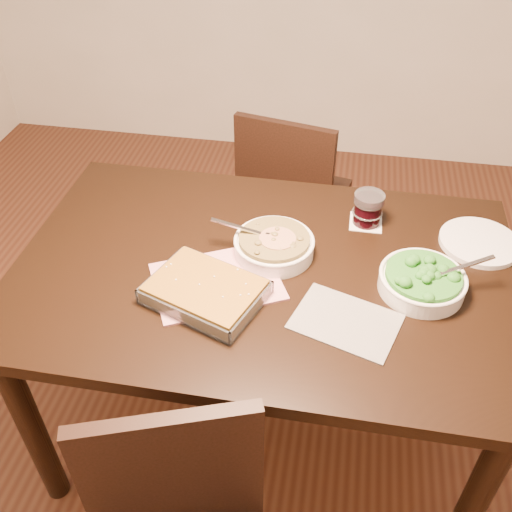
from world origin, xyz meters
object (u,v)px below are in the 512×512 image
at_px(baking_dish, 205,292).
at_px(wine_tumbler, 368,208).
at_px(table, 265,292).
at_px(broccoli_bowl, 422,281).
at_px(stew_bowl, 274,245).
at_px(dinner_plate, 479,242).
at_px(chair_far, 291,193).

xyz_separation_m(baking_dish, wine_tumbler, (0.40, 0.41, 0.03)).
relative_size(table, broccoli_bowl, 5.50).
xyz_separation_m(broccoli_bowl, baking_dish, (-0.56, -0.13, -0.01)).
bearing_deg(baking_dish, stew_bowl, 75.85).
relative_size(dinner_plate, chair_far, 0.27).
xyz_separation_m(broccoli_bowl, wine_tumbler, (-0.15, 0.27, 0.02)).
bearing_deg(chair_far, baking_dish, 95.42).
height_order(baking_dish, dinner_plate, baking_dish).
xyz_separation_m(stew_bowl, chair_far, (-0.03, 0.73, -0.31)).
bearing_deg(stew_bowl, baking_dish, -124.67).
xyz_separation_m(table, broccoli_bowl, (0.42, -0.02, 0.13)).
bearing_deg(broccoli_bowl, wine_tumbler, 119.09).
xyz_separation_m(stew_bowl, broccoli_bowl, (0.41, -0.08, -0.00)).
bearing_deg(broccoli_bowl, stew_bowl, 168.94).
relative_size(stew_bowl, chair_far, 0.30).
bearing_deg(table, broccoli_bowl, -2.09).
relative_size(table, baking_dish, 4.05).
bearing_deg(baking_dish, chair_far, 103.66).
bearing_deg(wine_tumbler, broccoli_bowl, -60.91).
bearing_deg(wine_tumbler, table, -136.47).
distance_m(stew_bowl, wine_tumbler, 0.32).
relative_size(baking_dish, chair_far, 0.41).
relative_size(broccoli_bowl, baking_dish, 0.74).
height_order(stew_bowl, dinner_plate, stew_bowl).
bearing_deg(chair_far, broccoli_bowl, 130.97).
bearing_deg(table, dinner_plate, 19.17).
relative_size(stew_bowl, wine_tumbler, 2.54).
distance_m(stew_bowl, baking_dish, 0.26).
height_order(stew_bowl, chair_far, chair_far).
height_order(stew_bowl, wine_tumbler, wine_tumbler).
height_order(broccoli_bowl, dinner_plate, broccoli_bowl).
bearing_deg(table, baking_dish, -131.53).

